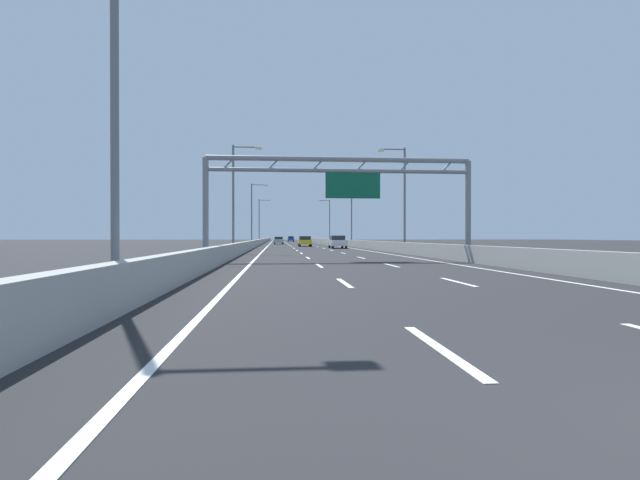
{
  "coord_description": "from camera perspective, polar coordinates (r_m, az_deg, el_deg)",
  "views": [
    {
      "loc": [
        -3.88,
        -2.65,
        1.44
      ],
      "look_at": [
        0.98,
        52.97,
        1.05
      ],
      "focal_mm": 27.84,
      "sensor_mm": 36.0,
      "label": 1
    }
  ],
  "objects": [
    {
      "name": "lane_dash_left_0",
      "position": [
        6.64,
        13.69,
        -12.07
      ],
      "size": [
        0.16,
        3.0,
        0.01
      ],
      "primitive_type": "cube",
      "color": "white",
      "rests_on": "ground_plane"
    },
    {
      "name": "lane_dash_left_1",
      "position": [
        15.36,
        2.83,
        -4.95
      ],
      "size": [
        0.16,
        3.0,
        0.01
      ],
      "primitive_type": "cube",
      "color": "white",
      "rests_on": "ground_plane"
    },
    {
      "name": "lane_dash_right_2",
      "position": [
        24.85,
        8.24,
        -2.91
      ],
      "size": [
        0.16,
        3.0,
        0.01
      ],
      "primitive_type": "cube",
      "color": "white",
      "rests_on": "ground_plane"
    },
    {
      "name": "lane_dash_left_6",
      "position": [
        60.2,
        -3.01,
        -0.96
      ],
      "size": [
        0.16,
        3.0,
        0.01
      ],
      "primitive_type": "cube",
      "color": "white",
      "rests_on": "ground_plane"
    },
    {
      "name": "white_car",
      "position": [
        60.54,
        2.04,
        -0.21
      ],
      "size": [
        1.83,
        4.65,
        1.56
      ],
      "color": "silver",
      "rests_on": "ground_plane"
    },
    {
      "name": "lane_dash_left_8",
      "position": [
        78.19,
        -3.47,
        -0.65
      ],
      "size": [
        0.16,
        3.0,
        0.01
      ],
      "primitive_type": "cube",
      "color": "white",
      "rests_on": "ground_plane"
    },
    {
      "name": "lane_dash_right_8",
      "position": [
        78.37,
        -0.83,
        -0.64
      ],
      "size": [
        0.16,
        3.0,
        0.01
      ],
      "primitive_type": "cube",
      "color": "white",
      "rests_on": "ground_plane"
    },
    {
      "name": "lane_dash_right_9",
      "position": [
        87.34,
        -1.26,
        -0.54
      ],
      "size": [
        0.16,
        3.0,
        0.01
      ],
      "primitive_type": "cube",
      "color": "white",
      "rests_on": "ground_plane"
    },
    {
      "name": "lane_dash_left_3",
      "position": [
        33.24,
        -1.4,
        -2.07
      ],
      "size": [
        0.16,
        3.0,
        0.01
      ],
      "primitive_type": "cube",
      "color": "white",
      "rests_on": "ground_plane"
    },
    {
      "name": "lane_dash_left_16",
      "position": [
        150.17,
        -4.2,
        -0.14
      ],
      "size": [
        0.16,
        3.0,
        0.01
      ],
      "primitive_type": "cube",
      "color": "white",
      "rests_on": "ground_plane"
    },
    {
      "name": "streetlamp_right_far",
      "position": [
        77.17,
        3.48,
        3.34
      ],
      "size": [
        2.58,
        0.28,
        9.5
      ],
      "color": "slate",
      "rests_on": "ground_plane"
    },
    {
      "name": "lane_dash_right_14",
      "position": [
        132.28,
        -2.53,
        -0.22
      ],
      "size": [
        0.16,
        3.0,
        0.01
      ],
      "primitive_type": "cube",
      "color": "white",
      "rests_on": "ground_plane"
    },
    {
      "name": "edge_line_right",
      "position": [
        91.12,
        0.76,
        -0.5
      ],
      "size": [
        0.16,
        176.0,
        0.01
      ],
      "primitive_type": "cube",
      "color": "white",
      "rests_on": "ground_plane"
    },
    {
      "name": "silver_car",
      "position": [
        92.58,
        -4.77,
        -0.04
      ],
      "size": [
        1.74,
        4.66,
        1.4
      ],
      "color": "#A8ADB2",
      "rests_on": "ground_plane"
    },
    {
      "name": "lane_dash_right_13",
      "position": [
        123.29,
        -2.35,
        -0.26
      ],
      "size": [
        0.16,
        3.0,
        0.01
      ],
      "primitive_type": "cube",
      "color": "white",
      "rests_on": "ground_plane"
    },
    {
      "name": "lane_dash_left_12",
      "position": [
        114.17,
        -3.95,
        -0.32
      ],
      "size": [
        0.16,
        3.0,
        0.01
      ],
      "primitive_type": "cube",
      "color": "white",
      "rests_on": "ground_plane"
    },
    {
      "name": "lane_dash_left_15",
      "position": [
        141.17,
        -4.15,
        -0.18
      ],
      "size": [
        0.16,
        3.0,
        0.01
      ],
      "primitive_type": "cube",
      "color": "white",
      "rests_on": "ground_plane"
    },
    {
      "name": "ground_plane",
      "position": [
        102.73,
        -2.83,
        -0.4
      ],
      "size": [
        260.0,
        260.0,
        0.0
      ],
      "primitive_type": "plane",
      "color": "#262628"
    },
    {
      "name": "streetlamp_right_distant",
      "position": [
        108.96,
        0.99,
        2.49
      ],
      "size": [
        2.58,
        0.28,
        9.5
      ],
      "color": "slate",
      "rests_on": "ground_plane"
    },
    {
      "name": "streetlamp_left_far",
      "position": [
        76.42,
        -7.69,
        3.37
      ],
      "size": [
        2.58,
        0.28,
        9.5
      ],
      "color": "slate",
      "rests_on": "ground_plane"
    },
    {
      "name": "streetlamp_left_mid",
      "position": [
        44.49,
        -9.64,
        5.5
      ],
      "size": [
        2.58,
        0.28,
        9.5
      ],
      "color": "slate",
      "rests_on": "ground_plane"
    },
    {
      "name": "lane_dash_right_10",
      "position": [
        96.32,
        -1.61,
        -0.45
      ],
      "size": [
        0.16,
        3.0,
        0.01
      ],
      "primitive_type": "cube",
      "color": "white",
      "rests_on": "ground_plane"
    },
    {
      "name": "lane_dash_left_7",
      "position": [
        69.19,
        -3.27,
        -0.78
      ],
      "size": [
        0.16,
        3.0,
        0.01
      ],
      "primitive_type": "cube",
      "color": "white",
      "rests_on": "ground_plane"
    },
    {
      "name": "lane_dash_left_2",
      "position": [
        24.28,
        -0.07,
        -2.98
      ],
      "size": [
        0.16,
        3.0,
        0.01
      ],
      "primitive_type": "cube",
      "color": "white",
      "rests_on": "ground_plane"
    },
    {
      "name": "lane_dash_left_13",
      "position": [
        123.17,
        -4.02,
        -0.26
      ],
      "size": [
        0.16,
        3.0,
        0.01
      ],
      "primitive_type": "cube",
      "color": "white",
      "rests_on": "ground_plane"
    },
    {
      "name": "lane_dash_right_3",
      "position": [
        33.66,
        4.73,
        -2.04
      ],
      "size": [
        0.16,
        3.0,
        0.01
      ],
      "primitive_type": "cube",
      "color": "white",
      "rests_on": "ground_plane"
    },
    {
      "name": "lane_dash_right_16",
      "position": [
        150.26,
        -2.82,
        -0.14
      ],
      "size": [
        0.16,
        3.0,
        0.01
      ],
      "primitive_type": "cube",
      "color": "white",
      "rests_on": "ground_plane"
    },
    {
      "name": "lane_dash_right_5",
      "position": [
        51.48,
        1.35,
        -1.19
      ],
      "size": [
        0.16,
        3.0,
        0.01
      ],
      "primitive_type": "cube",
      "color": "white",
      "rests_on": "ground_plane"
    },
    {
      "name": "lane_dash_right_11",
      "position": [
        105.31,
        -1.9,
        -0.38
      ],
      "size": [
        0.16,
        3.0,
        0.01
      ],
      "primitive_type": "cube",
      "color": "white",
      "rests_on": "ground_plane"
    },
    {
      "name": "lane_dash_left_14",
      "position": [
        132.17,
        -4.09,
        -0.22
      ],
      "size": [
        0.16,
        3.0,
        0.01
      ],
      "primitive_type": "cube",
      "color": "white",
      "rests_on": "ground_plane"
    },
    {
      "name": "lane_dash_right_7",
      "position": [
        69.39,
        -0.3,
        -0.78
      ],
      "size": [
        0.16,
        3.0,
        0.01
      ],
      "primitive_type": "cube",
      "color": "white",
      "rests_on": "ground_plane"
    },
    {
      "name": "streetlamp_left_near",
      "position": [
        13.24,
        -21.53,
        17.77
      ],
      "size": [
        2.58,
        0.28,
        9.5
      ],
      "color": "slate",
      "rests_on": "ground_plane"
    },
    {
      "name": "lane_dash_left_9",
      "position": [
        87.18,
        -3.62,
        -0.54
      ],
      "size": [
        0.16,
        3.0,
        0.01
      ],
      "primitive_type": "cube",
      "color": "white",
      "rests_on": "ground_plane"
    },
    {
      "name": "barrier_right",
      "position": [
        113.16,
        0.48,
        -0.08
      ],
      "size": [
        0.45,
        220.0,
        0.95
      ],
      "color": "#9E9E99",
      "rests_on": "ground_plane"
    },
    {
      "name": "lane_dash_left_11",
      "position": [
        105.18,
        -3.86,
        -0.38
      ],
      "size": [
        0.16,
        3.0,
        0.01
      ],
      "primitive_type": "cube",
      "color": "white",
      "rests_on": "ground_plane"
    },
    {
      "name": "lane_dash_right_4",
      "position": [
        42.55,
        2.68,
        -1.53
      ],
      "size": [
        0.16,
        3.0,
        0.01
      ],
      "primitive_type": "cube",
      "color": "white",
      "rests_on": "ground_plane"
    },
    {
      "name": "edge_line_left",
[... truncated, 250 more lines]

